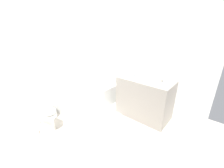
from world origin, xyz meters
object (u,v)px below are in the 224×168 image
object	(u,v)px
bathtub	(90,97)
drinking_glass_1	(128,73)
water_bottle_1	(165,77)
toilet_paper_roll	(36,133)
water_bottle_0	(130,71)
bath_mat	(114,112)
water_bottle_2	(133,72)
sink_basin	(145,78)
toilet	(45,113)
sink_faucet	(150,76)
drinking_glass_0	(136,74)

from	to	relation	value
bathtub	drinking_glass_1	xyz separation A→B (m)	(0.51, -0.76, 0.65)
water_bottle_1	toilet_paper_roll	distance (m)	2.63
water_bottle_0	bath_mat	xyz separation A→B (m)	(-0.27, 0.21, -0.99)
drinking_glass_1	bath_mat	size ratio (longest dim) A/B	0.12
water_bottle_2	drinking_glass_1	size ratio (longest dim) A/B	3.15
bathtub	sink_basin	world-z (taller)	bathtub
water_bottle_0	toilet	bearing A→B (deg)	151.98
sink_basin	drinking_glass_1	distance (m)	0.46
sink_faucet	water_bottle_2	size ratio (longest dim) A/B	0.61
sink_basin	sink_faucet	distance (m)	0.19
water_bottle_0	drinking_glass_1	size ratio (longest dim) A/B	3.21
sink_basin	toilet	bearing A→B (deg)	142.83
bath_mat	bathtub	bearing A→B (deg)	103.52
sink_faucet	water_bottle_2	bearing A→B (deg)	127.68
toilet	drinking_glass_0	bearing A→B (deg)	56.95
water_bottle_0	bath_mat	world-z (taller)	water_bottle_0
water_bottle_0	toilet_paper_roll	distance (m)	2.20
sink_basin	water_bottle_0	xyz separation A→B (m)	(-0.02, 0.37, 0.09)
toilet	drinking_glass_1	size ratio (longest dim) A/B	8.95
toilet	toilet_paper_roll	world-z (taller)	toilet
sink_basin	drinking_glass_0	bearing A→B (deg)	75.96
water_bottle_0	drinking_glass_0	distance (m)	0.16
drinking_glass_0	toilet_paper_roll	world-z (taller)	drinking_glass_0
toilet_paper_roll	water_bottle_0	bearing A→B (deg)	-25.06
water_bottle_0	drinking_glass_1	xyz separation A→B (m)	(0.09, 0.09, -0.08)
sink_basin	bath_mat	size ratio (longest dim) A/B	0.51
water_bottle_1	bathtub	bearing A→B (deg)	107.66
toilet_paper_roll	sink_faucet	bearing A→B (deg)	-31.06
bath_mat	toilet_paper_roll	xyz separation A→B (m)	(-1.53, 0.63, 0.05)
sink_faucet	water_bottle_0	xyz separation A→B (m)	(-0.21, 0.37, 0.09)
bath_mat	toilet_paper_roll	bearing A→B (deg)	157.72
water_bottle_1	water_bottle_2	size ratio (longest dim) A/B	1.00
toilet	bath_mat	world-z (taller)	toilet
water_bottle_0	drinking_glass_0	xyz separation A→B (m)	(0.08, -0.11, -0.07)
toilet	water_bottle_1	world-z (taller)	water_bottle_1
water_bottle_2	drinking_glass_0	xyz separation A→B (m)	(0.09, -0.03, -0.07)
sink_faucet	bath_mat	size ratio (longest dim) A/B	0.24
toilet_paper_roll	sink_basin	bearing A→B (deg)	-33.67
water_bottle_0	water_bottle_1	world-z (taller)	water_bottle_0
drinking_glass_1	toilet_paper_roll	size ratio (longest dim) A/B	0.72
sink_faucet	drinking_glass_1	xyz separation A→B (m)	(-0.12, 0.46, 0.01)
toilet	toilet_paper_roll	xyz separation A→B (m)	(-0.23, 0.00, -0.31)
drinking_glass_1	bath_mat	bearing A→B (deg)	160.31
drinking_glass_0	water_bottle_0	bearing A→B (deg)	125.53
water_bottle_2	bath_mat	bearing A→B (deg)	131.08
bathtub	water_bottle_2	bearing A→B (deg)	-66.04
toilet	drinking_glass_1	distance (m)	1.90
sink_faucet	drinking_glass_0	xyz separation A→B (m)	(-0.13, 0.25, 0.02)
bathtub	toilet	bearing A→B (deg)	-179.43
toilet	bath_mat	size ratio (longest dim) A/B	1.10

